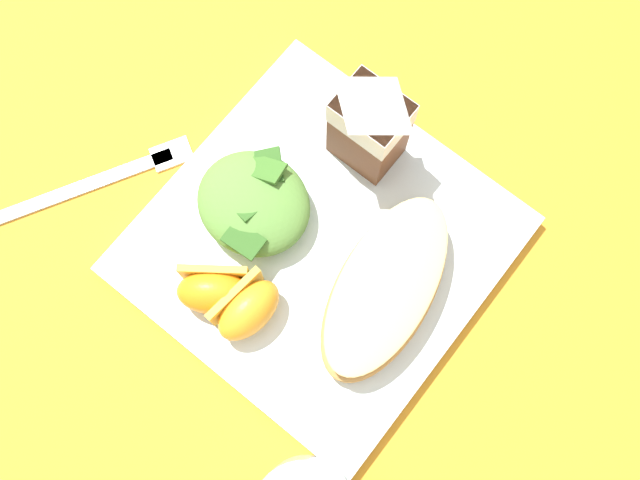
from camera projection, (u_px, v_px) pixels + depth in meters
name	position (u px, v px, depth m)	size (l,w,h in m)	color
ground	(320.00, 247.00, 0.63)	(3.00, 3.00, 0.00)	orange
white_plate	(320.00, 245.00, 0.62)	(0.28, 0.28, 0.02)	silver
cheesy_pizza_bread	(388.00, 285.00, 0.58)	(0.11, 0.18, 0.04)	tan
green_salad_pile	(254.00, 203.00, 0.60)	(0.10, 0.09, 0.05)	#5B8E3D
milk_carton	(370.00, 122.00, 0.57)	(0.06, 0.04, 0.11)	brown
orange_wedge_front	(213.00, 290.00, 0.58)	(0.07, 0.06, 0.04)	orange
orange_wedge_middle	(247.00, 309.00, 0.58)	(0.04, 0.06, 0.04)	orange
metal_fork	(109.00, 177.00, 0.64)	(0.11, 0.17, 0.01)	silver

